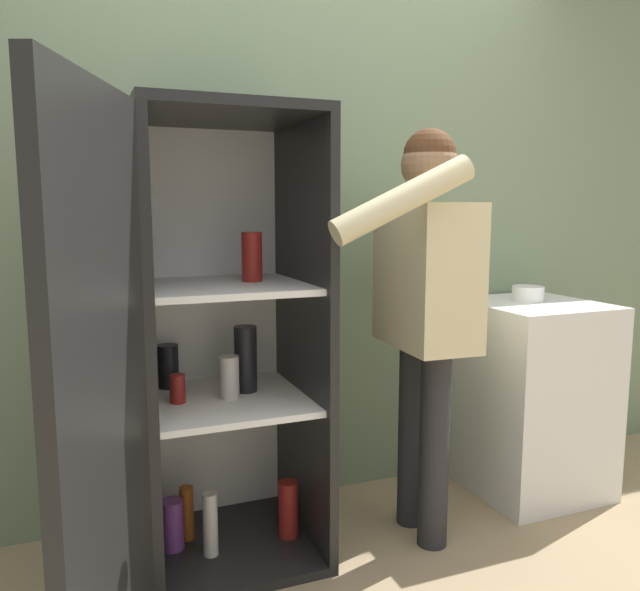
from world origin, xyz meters
The scene contains 5 objects.
wall_back centered at (0.00, 0.98, 1.27)m, with size 7.00×0.06×2.55m.
refrigerator centered at (-0.49, 0.52, 0.82)m, with size 0.93×1.26×1.68m.
person centered at (0.37, 0.44, 1.02)m, with size 0.65×0.61×1.63m.
counter centered at (1.07, 0.63, 0.45)m, with size 0.57×0.60×0.90m.
bowl centered at (1.07, 0.67, 0.93)m, with size 0.15×0.15×0.07m.
Camera 1 is at (-0.90, -1.65, 1.33)m, focal length 35.00 mm.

